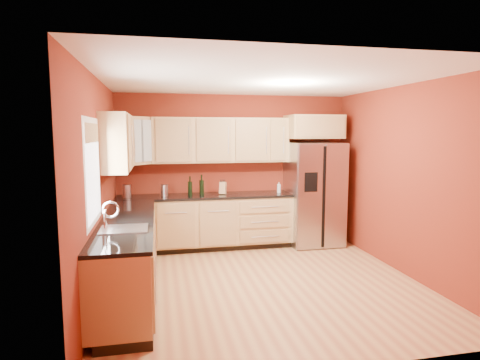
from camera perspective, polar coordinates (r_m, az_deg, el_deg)
The scene contains 23 objects.
floor at distance 5.42m, azimuth 3.31°, elevation -14.36°, with size 4.00×4.00×0.00m, color #AD6943.
ceiling at distance 5.10m, azimuth 3.52°, elevation 14.04°, with size 4.00×4.00×0.00m, color white.
wall_back at distance 7.04m, azimuth -0.86°, elevation 1.45°, with size 4.00×0.04×2.60m, color maroon.
wall_front at distance 3.24m, azimuth 12.75°, elevation -5.06°, with size 4.00×0.04×2.60m, color maroon.
wall_left at distance 4.97m, azimuth -19.45°, elevation -1.18°, with size 0.04×4.00×2.60m, color maroon.
wall_right at distance 5.94m, azimuth 22.36°, elevation -0.05°, with size 0.04×4.00×2.60m, color maroon.
base_cabinets_back at distance 6.80m, azimuth -4.95°, elevation -6.11°, with size 2.90×0.60×0.88m, color tan.
base_cabinets_left at distance 5.12m, azimuth -15.68°, elevation -10.67°, with size 0.60×2.80×0.88m, color tan.
countertop_back at distance 6.70m, azimuth -4.98°, elevation -2.30°, with size 2.90×0.62×0.04m, color black.
countertop_left at distance 5.01m, azimuth -15.73°, elevation -5.64°, with size 0.62×2.80×0.04m, color black.
upper_cabinets_back at distance 6.80m, azimuth -2.68°, elevation 5.69°, with size 2.30×0.33×0.75m, color tan.
upper_cabinets_left at distance 5.63m, azimuth -17.02°, elevation 5.17°, with size 0.33×1.35×0.75m, color tan.
corner_upper_cabinet at distance 6.56m, azimuth -14.84°, elevation 5.43°, with size 0.62×0.33×0.75m, color tan.
over_fridge_cabinet at distance 7.11m, azimuth 10.44°, elevation 7.45°, with size 0.92×0.60×0.40m, color tan.
refrigerator at distance 7.12m, azimuth 10.47°, elevation -1.93°, with size 0.90×0.75×1.78m, color silver.
window at distance 4.45m, azimuth -20.16°, elevation 1.14°, with size 0.03×0.90×1.00m, color white.
sink_faucet at distance 4.48m, azimuth -16.23°, elevation -4.88°, with size 0.50×0.42×0.30m, color silver, non-canonical shape.
canister_left at distance 6.63m, azimuth -15.79°, elevation -1.54°, with size 0.13×0.13×0.21m, color silver.
canister_right at distance 6.65m, azimuth -10.70°, elevation -1.45°, with size 0.12×0.12×0.19m, color silver.
wine_bottle_a at distance 6.63m, azimuth -7.12°, elevation -0.84°, with size 0.07×0.07×0.32m, color black, non-canonical shape.
wine_bottle_b at distance 6.67m, azimuth -5.47°, elevation -0.69°, with size 0.08×0.08×0.34m, color black, non-canonical shape.
knife_block at distance 6.75m, azimuth -2.46°, elevation -1.16°, with size 0.10×0.09×0.21m, color tan.
soap_dispenser at distance 6.94m, azimuth 5.54°, elevation -1.06°, with size 0.06×0.06×0.18m, color silver.
Camera 1 is at (-1.33, -4.88, 1.96)m, focal length 30.00 mm.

